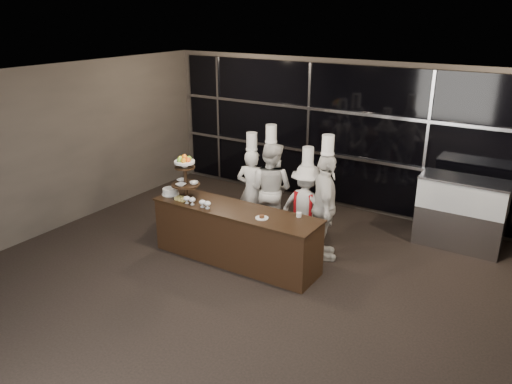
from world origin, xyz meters
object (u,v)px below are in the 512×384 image
Objects in this scene: display_case at (461,209)px; chef_c at (306,205)px; chef_a at (252,190)px; buffet_counter at (236,235)px; layer_cake at (170,191)px; chef_d at (325,206)px; chef_b at (271,189)px; display_stand at (185,173)px.

chef_c is (-2.25, -1.38, 0.06)m from display_case.
chef_a is 1.06× the size of chef_c.
buffet_counter is 1.40m from layer_cake.
display_case is at bearing 22.59° from chef_a.
layer_cake is 2.62m from chef_d.
chef_c is (1.99, 1.18, -0.22)m from layer_cake.
display_case is 2.44m from chef_d.
chef_b is at bearing 175.76° from chef_c.
display_case reaches higher than layer_cake.
display_stand is 0.40× the size of chef_a.
display_stand is 0.36× the size of chef_b.
buffet_counter is 1.99× the size of display_case.
layer_cake is 0.16× the size of chef_a.
chef_c reaches higher than buffet_counter.
buffet_counter is at bearing 2.19° from layer_cake.
display_stand is 0.52× the size of display_case.
display_stand is 0.48m from layer_cake.
chef_d is (1.20, -0.31, 0.02)m from chef_b.
layer_cake is at bearing -159.33° from chef_d.
chef_d is (2.15, 0.88, -0.43)m from display_stand.
chef_c is at bearing 58.71° from buffet_counter.
chef_a is 0.36m from chef_b.
layer_cake is at bearing -135.42° from chef_b.
chef_a is (0.60, 1.12, -0.52)m from display_stand.
buffet_counter is 1.36× the size of chef_d.
layer_cake is (-0.31, -0.05, -0.37)m from display_stand.
buffet_counter is 1.26m from chef_b.
chef_c reaches higher than display_stand.
display_stand is 2.12m from chef_c.
chef_c is at bearing -148.58° from display_case.
chef_a reaches higher than chef_c.
buffet_counter is 1.39× the size of chef_b.
chef_b is at bearing 92.52° from buffet_counter.
chef_c is at bearing -4.24° from chef_b.
chef_b is 0.75m from chef_c.
chef_d is (-1.80, -1.63, 0.22)m from display_case.
chef_b is at bearing 51.37° from display_stand.
display_stand is at bearing -118.11° from chef_a.
display_stand is at bearing -146.16° from chef_c.
chef_a reaches higher than layer_cake.
layer_cake is 1.48m from chef_a.
display_stand reaches higher than buffet_counter.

